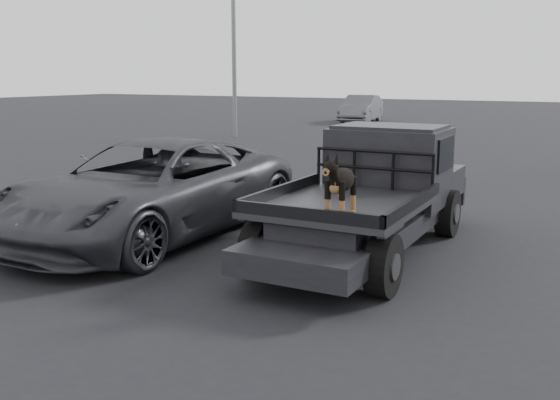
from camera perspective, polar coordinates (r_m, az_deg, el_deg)
The scene contains 7 objects.
ground at distance 6.99m, azimuth 5.39°, elevation -10.25°, with size 120.00×120.00×0.00m, color black.
flatbed_ute at distance 9.22m, azimuth 7.97°, elevation -1.95°, with size 2.00×5.40×0.92m, color black, non-canonical shape.
ute_cab at distance 9.95m, azimuth 10.00°, elevation 4.23°, with size 1.72×1.30×0.88m, color black, non-canonical shape.
headache_rack at distance 9.27m, azimuth 8.52°, elevation 2.73°, with size 1.80×0.08×0.55m, color black, non-canonical shape.
dog at distance 7.38m, azimuth 5.59°, elevation 1.35°, with size 0.32×0.60×0.74m, color black, non-canonical shape.
parked_suv at distance 10.20m, azimuth -11.70°, elevation 0.99°, with size 2.56×5.56×1.54m, color #313237.
distant_car_a at distance 34.83m, azimuth 7.42°, elevation 8.28°, with size 1.57×4.49×1.48m, color #525257.
Camera 1 is at (2.45, -6.02, 2.57)m, focal length 40.00 mm.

